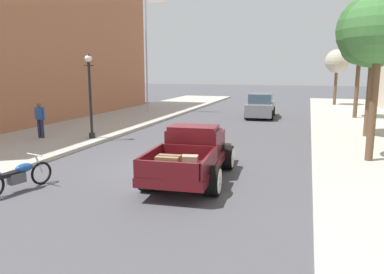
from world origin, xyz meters
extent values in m
plane|color=#47474C|center=(0.00, 0.00, 0.00)|extent=(140.00, 140.00, 0.00)
cube|color=#510F14|center=(1.00, -0.90, 0.54)|extent=(2.09, 5.01, 0.24)
cube|color=#510F14|center=(0.98, -0.55, 1.06)|extent=(1.63, 1.20, 0.80)
cube|color=#510F14|center=(0.98, -0.60, 1.52)|extent=(1.50, 1.03, 0.12)
cube|color=#3D4C5B|center=(0.94, 0.02, 1.22)|extent=(1.33, 0.13, 0.44)
cube|color=#510F14|center=(0.89, 0.75, 0.92)|extent=(1.42, 1.59, 0.52)
cube|color=silver|center=(0.84, 1.54, 0.90)|extent=(0.69, 0.15, 0.47)
cube|color=#510F14|center=(1.10, -2.30, 0.68)|extent=(1.83, 2.21, 0.04)
cube|color=#510F14|center=(0.29, -2.35, 0.90)|extent=(0.22, 2.10, 0.44)
cube|color=#510F14|center=(1.91, -2.24, 0.90)|extent=(0.22, 2.10, 0.44)
cube|color=#510F14|center=(1.17, -3.30, 0.90)|extent=(1.62, 0.19, 0.44)
cube|color=#510F14|center=(1.03, -1.29, 0.90)|extent=(1.62, 0.19, 0.44)
cylinder|color=black|center=(0.02, 0.38, 0.40)|extent=(0.41, 0.82, 0.80)
cylinder|color=silver|center=(-0.17, 0.37, 0.40)|extent=(0.06, 0.66, 0.66)
cylinder|color=silver|center=(-0.18, 0.37, 0.40)|extent=(0.04, 0.24, 0.24)
cylinder|color=black|center=(1.81, 0.51, 0.40)|extent=(0.41, 0.82, 0.80)
cylinder|color=silver|center=(1.99, 0.52, 0.40)|extent=(0.06, 0.66, 0.66)
cylinder|color=silver|center=(2.00, 0.52, 0.40)|extent=(0.04, 0.24, 0.24)
cylinder|color=black|center=(0.20, -2.31, 0.40)|extent=(0.41, 0.82, 0.80)
cylinder|color=silver|center=(0.02, -2.32, 0.40)|extent=(0.06, 0.66, 0.66)
cylinder|color=silver|center=(0.01, -2.32, 0.40)|extent=(0.04, 0.24, 0.24)
cylinder|color=black|center=(1.99, -2.18, 0.40)|extent=(0.41, 0.82, 0.80)
cylinder|color=silver|center=(2.18, -2.17, 0.40)|extent=(0.06, 0.66, 0.66)
cylinder|color=silver|center=(2.19, -2.17, 0.40)|extent=(0.04, 0.24, 0.24)
cube|color=olive|center=(0.94, -2.66, 0.90)|extent=(0.63, 0.48, 0.40)
cube|color=#3D2D1E|center=(0.94, -2.66, 0.90)|extent=(0.62, 0.09, 0.42)
cube|color=gray|center=(1.30, -1.98, 0.84)|extent=(0.49, 0.40, 0.28)
torus|color=black|center=(-2.93, -2.73, 0.33)|extent=(0.23, 0.67, 0.67)
cube|color=#4C4C51|center=(-3.12, -3.48, 0.38)|extent=(0.34, 0.49, 0.28)
ellipsoid|color=navy|center=(-3.06, -3.24, 0.61)|extent=(0.38, 0.57, 0.24)
cube|color=black|center=(-3.18, -3.72, 0.53)|extent=(0.35, 0.60, 0.10)
cylinder|color=silver|center=(-2.95, -2.79, 0.64)|extent=(0.11, 0.26, 0.58)
cylinder|color=silver|center=(-2.98, -2.90, 0.91)|extent=(0.61, 0.19, 0.04)
cube|color=slate|center=(1.16, 14.52, 0.61)|extent=(1.92, 4.38, 0.80)
cube|color=#384C5B|center=(1.17, 14.37, 1.33)|extent=(1.61, 2.07, 0.64)
cylinder|color=black|center=(0.27, 15.77, 0.33)|extent=(0.25, 0.67, 0.66)
cylinder|color=black|center=(1.92, 15.84, 0.33)|extent=(0.25, 0.67, 0.66)
cylinder|color=black|center=(0.40, 13.19, 0.33)|extent=(0.25, 0.67, 0.66)
cylinder|color=black|center=(2.05, 13.27, 0.33)|extent=(0.25, 0.67, 0.66)
cylinder|color=#232847|center=(-7.53, 2.77, 0.58)|extent=(0.14, 0.14, 0.86)
cylinder|color=#232847|center=(-7.35, 2.77, 0.58)|extent=(0.14, 0.14, 0.86)
cube|color=#2D4C93|center=(-7.44, 2.77, 1.29)|extent=(0.36, 0.22, 0.56)
cylinder|color=#2D4C93|center=(-7.66, 2.77, 1.26)|extent=(0.09, 0.09, 0.54)
cylinder|color=#2D4C93|center=(-7.22, 2.77, 1.26)|extent=(0.09, 0.09, 0.54)
sphere|color=brown|center=(-7.44, 2.77, 1.69)|extent=(0.22, 0.22, 0.22)
cylinder|color=black|center=(-5.15, 3.41, 0.27)|extent=(0.28, 0.28, 0.24)
cylinder|color=black|center=(-5.15, 3.41, 1.99)|extent=(0.12, 0.12, 3.20)
cylinder|color=black|center=(-5.15, 3.41, 3.44)|extent=(0.50, 0.04, 0.04)
sphere|color=silver|center=(-5.15, 3.41, 3.75)|extent=(0.32, 0.32, 0.32)
cone|color=black|center=(-5.15, 3.41, 3.93)|extent=(0.24, 0.24, 0.14)
cylinder|color=#B2B2B7|center=(-7.37, 14.59, 4.65)|extent=(0.12, 0.12, 9.00)
cylinder|color=brown|center=(6.38, 2.57, 1.94)|extent=(0.26, 0.26, 3.57)
sphere|color=#3D7538|center=(6.38, 2.57, 4.58)|extent=(2.28, 2.28, 2.28)
cylinder|color=brown|center=(6.97, 7.78, 1.95)|extent=(0.26, 0.26, 3.61)
sphere|color=#33662D|center=(6.97, 7.78, 5.01)|extent=(3.35, 3.35, 3.35)
cylinder|color=brown|center=(7.26, 15.12, 2.01)|extent=(0.26, 0.26, 3.71)
sphere|color=#285628|center=(7.26, 15.12, 4.79)|extent=(2.47, 2.47, 2.47)
cylinder|color=brown|center=(6.54, 24.34, 1.69)|extent=(0.26, 0.26, 3.07)
sphere|color=#ADA893|center=(6.54, 24.34, 3.99)|extent=(2.06, 2.06, 2.06)
camera|label=1|loc=(4.25, -11.21, 3.26)|focal=34.61mm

